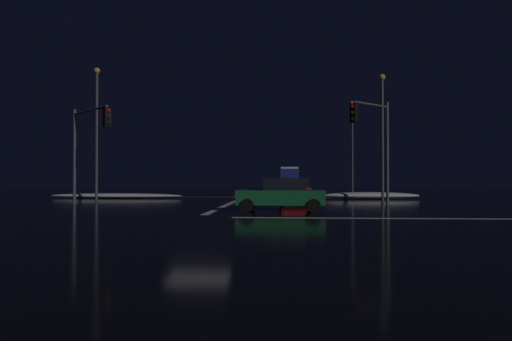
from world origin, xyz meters
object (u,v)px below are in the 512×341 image
at_px(sedan_orange, 294,186).
at_px(streetlamp_right_far, 352,140).
at_px(traffic_signal_ne, 373,133).
at_px(sedan_red, 296,190).
at_px(sedan_green_crossing, 281,195).
at_px(sedan_black, 289,184).
at_px(sedan_white, 291,187).
at_px(streetlamp_right_near, 382,128).
at_px(sedan_blue, 294,188).
at_px(streetlamp_left_near, 97,124).
at_px(traffic_signal_nw, 88,136).
at_px(sedan_gray, 290,185).
at_px(box_truck, 290,177).

height_order(sedan_orange, streetlamp_right_far, streetlamp_right_far).
bearing_deg(traffic_signal_ne, streetlamp_right_far, 85.70).
distance_m(sedan_red, sedan_green_crossing, 7.50).
distance_m(sedan_red, sedan_black, 29.47).
bearing_deg(sedan_red, sedan_white, 91.05).
bearing_deg(streetlamp_right_near, sedan_white, 125.90).
distance_m(sedan_blue, streetlamp_left_near, 15.20).
bearing_deg(sedan_orange, sedan_green_crossing, -92.04).
xyz_separation_m(sedan_black, traffic_signal_nw, (-11.79, -32.81, 3.26)).
relative_size(sedan_gray, box_truck, 0.52).
bearing_deg(streetlamp_left_near, sedan_red, -13.04).
bearing_deg(sedan_green_crossing, sedan_black, 89.27).
xyz_separation_m(traffic_signal_ne, streetlamp_right_far, (1.67, 22.17, 1.26)).
bearing_deg(streetlamp_left_near, sedan_orange, 45.56).
bearing_deg(sedan_blue, streetlamp_left_near, -169.13).
distance_m(sedan_white, streetlamp_right_near, 11.50).
bearing_deg(streetlamp_right_near, box_truck, 100.66).
bearing_deg(sedan_white, sedan_gray, 90.51).
height_order(traffic_signal_ne, streetlamp_right_far, streetlamp_right_far).
bearing_deg(sedan_blue, traffic_signal_nw, -142.08).
bearing_deg(box_truck, traffic_signal_nw, -106.32).
relative_size(sedan_blue, sedan_black, 1.00).
height_order(sedan_black, traffic_signal_nw, traffic_signal_nw).
height_order(sedan_red, streetlamp_right_far, streetlamp_right_far).
relative_size(box_truck, traffic_signal_ne, 1.36).
height_order(sedan_orange, sedan_green_crossing, same).
height_order(traffic_signal_nw, streetlamp_right_far, streetlamp_right_far).
relative_size(sedan_orange, traffic_signal_ne, 0.71).
distance_m(sedan_blue, sedan_green_crossing, 13.51).
xyz_separation_m(sedan_green_crossing, streetlamp_left_near, (-13.47, 10.77, 4.68)).
bearing_deg(sedan_orange, box_truck, 91.20).
xyz_separation_m(sedan_blue, sedan_black, (-0.26, 23.43, 0.00)).
relative_size(sedan_red, sedan_blue, 1.00).
bearing_deg(sedan_black, sedan_blue, -89.37).
bearing_deg(box_truck, sedan_gray, -90.04).
bearing_deg(sedan_green_crossing, traffic_signal_ne, 41.55).
height_order(box_truck, sedan_green_crossing, box_truck).
relative_size(sedan_blue, streetlamp_right_far, 0.46).
relative_size(sedan_white, sedan_gray, 1.00).
relative_size(sedan_orange, streetlamp_right_near, 0.49).
bearing_deg(traffic_signal_nw, streetlamp_right_far, 51.27).
bearing_deg(sedan_orange, sedan_black, 92.19).
bearing_deg(sedan_orange, streetlamp_left_near, -134.44).
bearing_deg(sedan_green_crossing, sedan_white, 88.23).
distance_m(sedan_red, streetlamp_right_near, 8.11).
xyz_separation_m(box_truck, traffic_signal_nw, (-11.83, -40.38, 2.35)).
relative_size(sedan_red, sedan_black, 1.00).
bearing_deg(sedan_black, streetlamp_right_near, -76.28).
xyz_separation_m(sedan_white, traffic_signal_ne, (4.59, -14.81, 3.34)).
height_order(sedan_blue, streetlamp_right_far, streetlamp_right_far).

